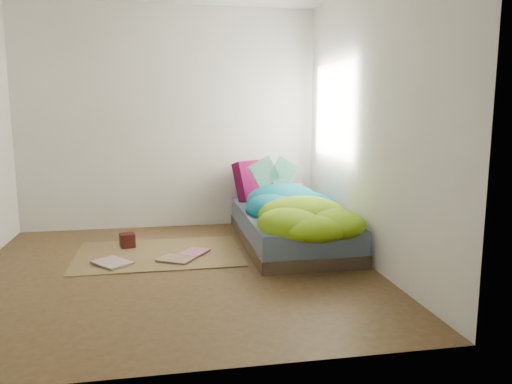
# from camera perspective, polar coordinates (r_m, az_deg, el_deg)

# --- Properties ---
(ground) EXTENTS (3.50, 3.50, 0.00)m
(ground) POSITION_cam_1_polar(r_m,az_deg,el_deg) (4.52, -9.12, -8.92)
(ground) COLOR #48311C
(ground) RESTS_ON ground
(room_walls) EXTENTS (3.54, 3.54, 2.62)m
(room_walls) POSITION_cam_1_polar(r_m,az_deg,el_deg) (4.30, -9.53, 12.13)
(room_walls) COLOR silver
(room_walls) RESTS_ON ground
(bed) EXTENTS (1.00, 2.00, 0.34)m
(bed) POSITION_cam_1_polar(r_m,az_deg,el_deg) (5.32, 3.90, -4.11)
(bed) COLOR #3C3020
(bed) RESTS_ON ground
(duvet) EXTENTS (0.96, 1.84, 0.34)m
(duvet) POSITION_cam_1_polar(r_m,az_deg,el_deg) (5.04, 4.56, -0.91)
(duvet) COLOR #087B80
(duvet) RESTS_ON bed
(rug) EXTENTS (1.60, 1.10, 0.01)m
(rug) POSITION_cam_1_polar(r_m,az_deg,el_deg) (5.04, -11.00, -6.95)
(rug) COLOR brown
(rug) RESTS_ON ground
(pillow_floral) EXTENTS (0.64, 0.44, 0.13)m
(pillow_floral) POSITION_cam_1_polar(r_m,az_deg,el_deg) (6.05, 2.72, -0.14)
(pillow_floral) COLOR beige
(pillow_floral) RESTS_ON bed
(pillow_magenta) EXTENTS (0.48, 0.36, 0.47)m
(pillow_magenta) POSITION_cam_1_polar(r_m,az_deg,el_deg) (5.94, -0.22, 1.32)
(pillow_magenta) COLOR #460429
(pillow_magenta) RESTS_ON bed
(open_book) EXTENTS (0.46, 0.11, 0.28)m
(open_book) POSITION_cam_1_polar(r_m,az_deg,el_deg) (5.56, 2.12, 3.29)
(open_book) COLOR #348F2E
(open_book) RESTS_ON duvet
(wooden_box) EXTENTS (0.17, 0.17, 0.14)m
(wooden_box) POSITION_cam_1_polar(r_m,az_deg,el_deg) (5.32, -14.49, -5.37)
(wooden_box) COLOR black
(wooden_box) RESTS_ON rug
(floor_book_a) EXTENTS (0.41, 0.42, 0.03)m
(floor_book_a) POSITION_cam_1_polar(r_m,az_deg,el_deg) (4.73, -17.36, -8.09)
(floor_book_a) COLOR beige
(floor_book_a) RESTS_ON rug
(floor_book_b) EXTENTS (0.35, 0.37, 0.03)m
(floor_book_b) POSITION_cam_1_polar(r_m,az_deg,el_deg) (5.01, -8.21, -6.74)
(floor_book_b) COLOR pink
(floor_book_b) RESTS_ON rug
(floor_book_c) EXTENTS (0.39, 0.36, 0.02)m
(floor_book_c) POSITION_cam_1_polar(r_m,az_deg,el_deg) (4.68, -9.86, -7.98)
(floor_book_c) COLOR tan
(floor_book_c) RESTS_ON rug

